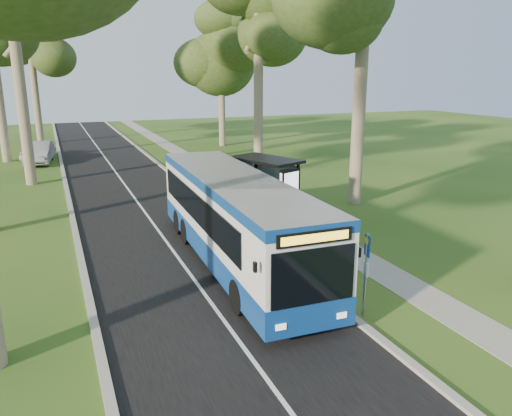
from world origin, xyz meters
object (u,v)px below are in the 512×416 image
at_px(car_white, 38,149).
at_px(bus_stop_sign, 366,265).
at_px(bus_shelter, 273,178).
at_px(litter_bin, 275,230).
at_px(car_silver, 39,153).
at_px(bus, 235,220).

bearing_deg(car_white, bus_stop_sign, -54.36).
distance_m(bus_stop_sign, bus_shelter, 10.13).
relative_size(bus_stop_sign, litter_bin, 3.04).
bearing_deg(car_silver, litter_bin, -62.09).
relative_size(litter_bin, car_silver, 0.16).
height_order(bus_stop_sign, car_white, bus_stop_sign).
xyz_separation_m(bus, car_white, (-7.01, 28.80, -0.98)).
distance_m(bus_shelter, car_white, 26.39).
height_order(bus, car_silver, bus).
distance_m(bus_stop_sign, car_silver, 32.70).
bearing_deg(bus_shelter, car_silver, 94.96).
bearing_deg(car_white, bus, -55.59).
distance_m(litter_bin, car_silver, 25.88).
height_order(bus_stop_sign, litter_bin, bus_stop_sign).
bearing_deg(bus, litter_bin, 40.39).
distance_m(bus_shelter, car_silver, 23.92).
bearing_deg(bus_shelter, car_white, 92.60).
bearing_deg(bus, bus_shelter, 53.94).
relative_size(bus_shelter, car_white, 0.90).
height_order(litter_bin, car_white, car_white).
distance_m(bus, litter_bin, 3.50).
bearing_deg(bus_shelter, bus_stop_sign, -120.00).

